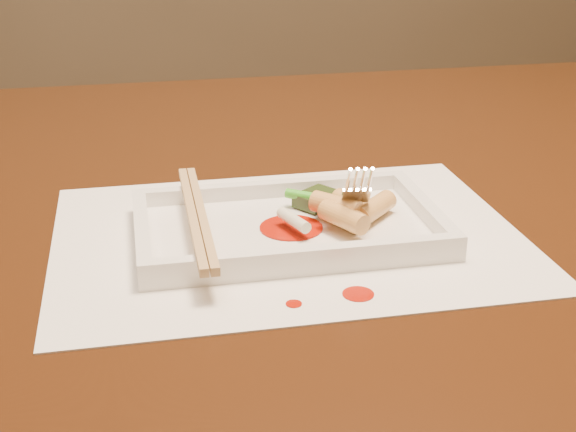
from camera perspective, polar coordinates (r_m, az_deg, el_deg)
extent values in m
cube|color=black|center=(0.82, -7.92, 0.85)|extent=(1.40, 0.90, 0.04)
cylinder|color=black|center=(1.48, 16.60, -5.52)|extent=(0.07, 0.07, 0.71)
cube|color=white|center=(0.69, 0.00, -1.42)|extent=(0.40, 0.30, 0.00)
cylinder|color=#A71304|center=(0.60, 5.01, -5.55)|extent=(0.02, 0.02, 0.00)
cylinder|color=#A71304|center=(0.59, 0.42, -6.26)|extent=(0.01, 0.01, 0.00)
cube|color=white|center=(0.69, 0.00, -1.07)|extent=(0.26, 0.16, 0.01)
cube|color=white|center=(0.76, -1.12, 1.95)|extent=(0.26, 0.01, 0.01)
cube|color=white|center=(0.62, 1.36, -2.87)|extent=(0.26, 0.01, 0.01)
cube|color=white|center=(0.68, -10.35, -1.05)|extent=(0.01, 0.14, 0.01)
cube|color=white|center=(0.72, 9.70, 0.55)|extent=(0.01, 0.14, 0.01)
cube|color=black|center=(0.73, 2.07, 1.24)|extent=(0.05, 0.05, 0.01)
cylinder|color=#EAEACC|center=(0.67, 0.40, -0.29)|extent=(0.02, 0.04, 0.01)
cylinder|color=green|center=(0.71, 2.99, 1.10)|extent=(0.07, 0.06, 0.01)
cube|color=tan|center=(0.67, -6.85, 0.04)|extent=(0.01, 0.22, 0.01)
cube|color=tan|center=(0.67, -6.17, 0.10)|extent=(0.01, 0.22, 0.01)
cylinder|color=#A71304|center=(0.69, 0.23, -0.83)|extent=(0.05, 0.05, 0.00)
cylinder|color=#E2BA69|center=(0.69, 4.22, 0.09)|extent=(0.02, 0.04, 0.02)
cylinder|color=#E2BA69|center=(0.71, 4.65, 0.86)|extent=(0.03, 0.04, 0.02)
cylinder|color=#E2BA69|center=(0.67, 3.97, -0.08)|extent=(0.04, 0.05, 0.02)
cylinder|color=#E2BA69|center=(0.71, 6.15, 0.55)|extent=(0.05, 0.05, 0.02)
cylinder|color=#E2BA69|center=(0.71, 4.41, 0.63)|extent=(0.02, 0.05, 0.02)
cylinder|color=#E2BA69|center=(0.69, 3.44, 0.69)|extent=(0.04, 0.05, 0.02)
cylinder|color=#E2BA69|center=(0.69, 3.86, 0.16)|extent=(0.04, 0.05, 0.02)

